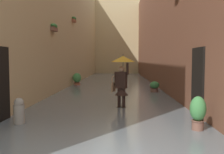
# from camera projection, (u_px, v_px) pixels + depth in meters

# --- Properties ---
(ground_plane) EXTENTS (74.89, 74.89, 0.00)m
(ground_plane) POSITION_uv_depth(u_px,v_px,m) (114.00, 85.00, 18.84)
(ground_plane) COLOR gray
(flood_water) EXTENTS (6.58, 35.96, 0.08)m
(flood_water) POSITION_uv_depth(u_px,v_px,m) (114.00, 84.00, 18.84)
(flood_water) COLOR slate
(flood_water) RESTS_ON ground_plane
(building_facade_left) EXTENTS (2.04, 33.96, 9.18)m
(building_facade_left) POSITION_uv_depth(u_px,v_px,m) (166.00, 22.00, 18.41)
(building_facade_left) COLOR brown
(building_facade_left) RESTS_ON ground_plane
(building_facade_right) EXTENTS (2.04, 33.96, 10.29)m
(building_facade_right) POSITION_uv_depth(u_px,v_px,m) (63.00, 15.00, 18.62)
(building_facade_right) COLOR tan
(building_facade_right) RESTS_ON ground_plane
(building_facade_far) EXTENTS (9.38, 1.80, 10.34)m
(building_facade_far) POSITION_uv_depth(u_px,v_px,m) (117.00, 36.00, 34.33)
(building_facade_far) COLOR tan
(building_facade_far) RESTS_ON ground_plane
(person_wading) EXTENTS (0.89, 0.89, 2.04)m
(person_wading) POSITION_uv_depth(u_px,v_px,m) (122.00, 73.00, 9.18)
(person_wading) COLOR #2D2319
(person_wading) RESTS_ON ground_plane
(potted_plant_mid_left) EXTENTS (0.40, 0.40, 0.92)m
(potted_plant_mid_left) POSITION_uv_depth(u_px,v_px,m) (198.00, 113.00, 6.21)
(potted_plant_mid_left) COLOR brown
(potted_plant_mid_left) RESTS_ON ground_plane
(potted_plant_far_right) EXTENTS (0.59, 0.59, 0.92)m
(potted_plant_far_right) POSITION_uv_depth(u_px,v_px,m) (77.00, 79.00, 17.53)
(potted_plant_far_right) COLOR #9E563D
(potted_plant_far_right) RESTS_ON ground_plane
(potted_plant_near_left) EXTENTS (0.51, 0.51, 0.66)m
(potted_plant_near_left) POSITION_uv_depth(u_px,v_px,m) (154.00, 87.00, 13.78)
(potted_plant_near_left) COLOR brown
(potted_plant_near_left) RESTS_ON ground_plane
(mooring_bollard) EXTENTS (0.29, 0.29, 0.79)m
(mooring_bollard) POSITION_uv_depth(u_px,v_px,m) (19.00, 112.00, 6.84)
(mooring_bollard) COLOR gray
(mooring_bollard) RESTS_ON ground_plane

